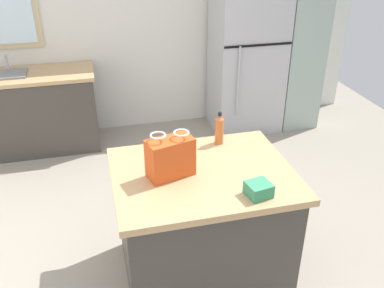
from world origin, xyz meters
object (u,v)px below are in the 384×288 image
(refrigerator, at_px, (247,56))
(bottle, at_px, (219,129))
(tall_cabinet, at_px, (299,37))
(shopping_bag, at_px, (170,157))
(kitchen_island, at_px, (202,224))
(small_box, at_px, (259,189))

(refrigerator, relative_size, bottle, 7.25)
(bottle, bearing_deg, tall_cabinet, 50.50)
(shopping_bag, height_order, bottle, shopping_bag)
(kitchen_island, bearing_deg, tall_cabinet, 51.60)
(shopping_bag, distance_m, small_box, 0.59)
(shopping_bag, height_order, small_box, shopping_bag)
(tall_cabinet, bearing_deg, bottle, -129.50)
(kitchen_island, distance_m, shopping_bag, 0.61)
(refrigerator, height_order, shopping_bag, refrigerator)
(tall_cabinet, distance_m, shopping_bag, 3.08)
(shopping_bag, bearing_deg, refrigerator, 58.84)
(refrigerator, bearing_deg, kitchen_island, -116.96)
(kitchen_island, relative_size, small_box, 8.42)
(refrigerator, distance_m, small_box, 2.80)
(refrigerator, distance_m, tall_cabinet, 0.68)
(kitchen_island, relative_size, shopping_bag, 3.68)
(tall_cabinet, relative_size, bottle, 8.73)
(small_box, distance_m, bottle, 0.70)
(kitchen_island, height_order, shopping_bag, shopping_bag)
(kitchen_island, distance_m, refrigerator, 2.63)
(tall_cabinet, distance_m, bottle, 2.53)
(shopping_bag, relative_size, small_box, 2.29)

